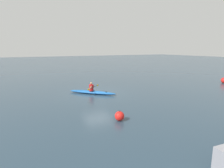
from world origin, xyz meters
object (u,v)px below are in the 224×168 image
object	(u,v)px
kayaker	(91,87)
mooring_buoy_orange_mid	(120,116)
kayak	(92,92)
mooring_buoy_white_far	(224,80)

from	to	relation	value
kayaker	mooring_buoy_orange_mid	world-z (taller)	kayaker
kayak	mooring_buoy_white_far	bearing A→B (deg)	171.83
kayak	kayaker	xyz separation A→B (m)	(0.05, -0.05, 0.46)
mooring_buoy_orange_mid	mooring_buoy_white_far	xyz separation A→B (m)	(-16.66, -4.44, 0.06)
kayaker	mooring_buoy_orange_mid	size ratio (longest dim) A/B	2.98
kayak	kayaker	bearing A→B (deg)	-45.98
mooring_buoy_white_far	kayaker	bearing A→B (deg)	-8.34
kayak	mooring_buoy_white_far	distance (m)	15.77
mooring_buoy_orange_mid	mooring_buoy_white_far	bearing A→B (deg)	-165.08
kayaker	mooring_buoy_orange_mid	xyz separation A→B (m)	(1.00, 6.73, -0.33)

